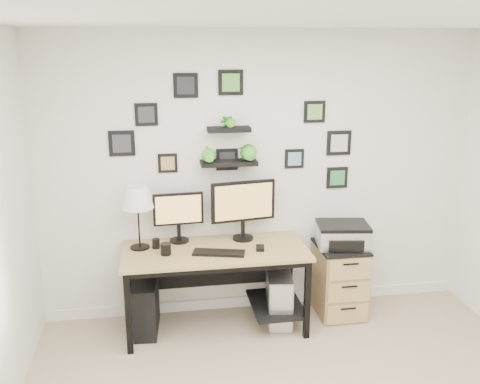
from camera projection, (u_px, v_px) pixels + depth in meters
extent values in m
plane|color=white|center=(342.00, 17.00, 2.65)|extent=(4.00, 4.00, 0.00)
plane|color=white|center=(260.00, 176.00, 4.90)|extent=(4.00, 0.00, 4.00)
cube|color=white|center=(259.00, 300.00, 5.22)|extent=(4.00, 0.03, 0.10)
cube|color=tan|center=(215.00, 251.00, 4.63)|extent=(1.60, 0.70, 0.03)
cube|color=black|center=(215.00, 255.00, 4.64)|extent=(1.54, 0.64, 0.05)
cube|color=black|center=(212.00, 265.00, 5.01)|extent=(1.44, 0.02, 0.41)
cube|color=black|center=(276.00, 304.00, 4.86)|extent=(0.45, 0.63, 0.03)
cube|color=black|center=(128.00, 314.00, 4.33)|extent=(0.05, 0.05, 0.72)
cube|color=black|center=(131.00, 282.00, 4.90)|extent=(0.05, 0.05, 0.72)
cube|color=black|center=(307.00, 300.00, 4.56)|extent=(0.05, 0.05, 0.72)
cube|color=black|center=(290.00, 271.00, 5.13)|extent=(0.05, 0.05, 0.72)
cylinder|color=black|center=(179.00, 240.00, 4.80)|extent=(0.18, 0.18, 0.02)
cylinder|color=black|center=(179.00, 232.00, 4.78)|extent=(0.04, 0.04, 0.15)
cube|color=black|center=(178.00, 209.00, 4.72)|extent=(0.45, 0.06, 0.29)
cube|color=tan|center=(178.00, 210.00, 4.70)|extent=(0.40, 0.03, 0.25)
cylinder|color=black|center=(243.00, 238.00, 4.86)|extent=(0.22, 0.22, 0.02)
cylinder|color=black|center=(243.00, 229.00, 4.84)|extent=(0.04, 0.04, 0.17)
cube|color=black|center=(243.00, 201.00, 4.76)|extent=(0.59, 0.12, 0.37)
cube|color=tan|center=(244.00, 202.00, 4.74)|extent=(0.52, 0.08, 0.32)
cube|color=black|center=(219.00, 253.00, 4.52)|extent=(0.46, 0.25, 0.02)
cube|color=black|center=(260.00, 248.00, 4.61)|extent=(0.09, 0.12, 0.03)
cylinder|color=black|center=(140.00, 247.00, 4.65)|extent=(0.17, 0.17, 0.02)
cylinder|color=black|center=(138.00, 220.00, 4.58)|extent=(0.01, 0.01, 0.50)
cone|color=white|center=(137.00, 197.00, 4.53)|extent=(0.27, 0.27, 0.19)
cylinder|color=black|center=(166.00, 249.00, 4.50)|extent=(0.09, 0.09, 0.10)
cylinder|color=black|center=(156.00, 244.00, 4.64)|extent=(0.07, 0.07, 0.09)
cube|color=black|center=(145.00, 306.00, 4.71)|extent=(0.25, 0.49, 0.47)
cube|color=gray|center=(279.00, 297.00, 4.87)|extent=(0.28, 0.50, 0.48)
cube|color=silver|center=(281.00, 310.00, 4.64)|extent=(0.19, 0.04, 0.45)
cube|color=tan|center=(339.00, 280.00, 5.02)|extent=(0.42, 0.50, 0.65)
cube|color=black|center=(341.00, 247.00, 4.93)|extent=(0.43, 0.51, 0.02)
cube|color=tan|center=(347.00, 314.00, 4.83)|extent=(0.39, 0.02, 0.18)
cylinder|color=black|center=(348.00, 309.00, 4.80)|extent=(0.14, 0.02, 0.02)
cube|color=tan|center=(349.00, 292.00, 4.77)|extent=(0.39, 0.02, 0.18)
cylinder|color=black|center=(350.00, 287.00, 4.74)|extent=(0.14, 0.02, 0.02)
cube|color=tan|center=(350.00, 270.00, 4.71)|extent=(0.39, 0.02, 0.18)
cylinder|color=black|center=(351.00, 264.00, 4.68)|extent=(0.14, 0.02, 0.02)
cube|color=silver|center=(343.00, 236.00, 4.91)|extent=(0.51, 0.42, 0.18)
cube|color=black|center=(343.00, 225.00, 4.88)|extent=(0.51, 0.42, 0.03)
cube|color=black|center=(347.00, 246.00, 4.73)|extent=(0.31, 0.07, 0.10)
cube|color=black|center=(229.00, 163.00, 4.72)|extent=(0.50, 0.18, 0.04)
cube|color=black|center=(229.00, 129.00, 4.63)|extent=(0.38, 0.15, 0.04)
imported|color=green|center=(210.00, 146.00, 4.66)|extent=(0.15, 0.12, 0.27)
imported|color=green|center=(248.00, 145.00, 4.71)|extent=(0.15, 0.15, 0.27)
imported|color=green|center=(229.00, 112.00, 4.59)|extent=(0.13, 0.09, 0.25)
cube|color=black|center=(231.00, 82.00, 4.62)|extent=(0.22, 0.02, 0.22)
cube|color=#4B9D34|center=(231.00, 83.00, 4.61)|extent=(0.15, 0.00, 0.15)
cube|color=black|center=(339.00, 143.00, 4.92)|extent=(0.23, 0.02, 0.23)
cube|color=#B6B6BB|center=(339.00, 143.00, 4.91)|extent=(0.16, 0.00, 0.16)
cube|color=black|center=(122.00, 143.00, 4.60)|extent=(0.22, 0.02, 0.22)
cube|color=#322F39|center=(122.00, 144.00, 4.59)|extent=(0.16, 0.00, 0.16)
cube|color=black|center=(146.00, 115.00, 4.57)|extent=(0.19, 0.02, 0.19)
cube|color=#2C2C30|center=(146.00, 115.00, 4.56)|extent=(0.14, 0.00, 0.14)
cube|color=black|center=(227.00, 159.00, 4.79)|extent=(0.20, 0.02, 0.20)
cube|color=black|center=(227.00, 160.00, 4.78)|extent=(0.14, 0.00, 0.14)
cube|color=black|center=(315.00, 112.00, 4.81)|extent=(0.20, 0.02, 0.20)
cube|color=#65A049|center=(315.00, 112.00, 4.80)|extent=(0.14, 0.00, 0.14)
cube|color=black|center=(186.00, 85.00, 4.56)|extent=(0.21, 0.02, 0.21)
cube|color=black|center=(186.00, 86.00, 4.55)|extent=(0.15, 0.00, 0.15)
cube|color=black|center=(337.00, 178.00, 5.01)|extent=(0.20, 0.02, 0.20)
cube|color=#2E7F40|center=(337.00, 178.00, 5.00)|extent=(0.14, 0.00, 0.14)
cube|color=black|center=(294.00, 159.00, 4.89)|extent=(0.18, 0.02, 0.18)
cube|color=#5F8EA6|center=(295.00, 159.00, 4.88)|extent=(0.12, 0.00, 0.12)
cube|color=black|center=(168.00, 163.00, 4.72)|extent=(0.17, 0.02, 0.17)
cube|color=#9C8048|center=(168.00, 163.00, 4.70)|extent=(0.12, 0.00, 0.12)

